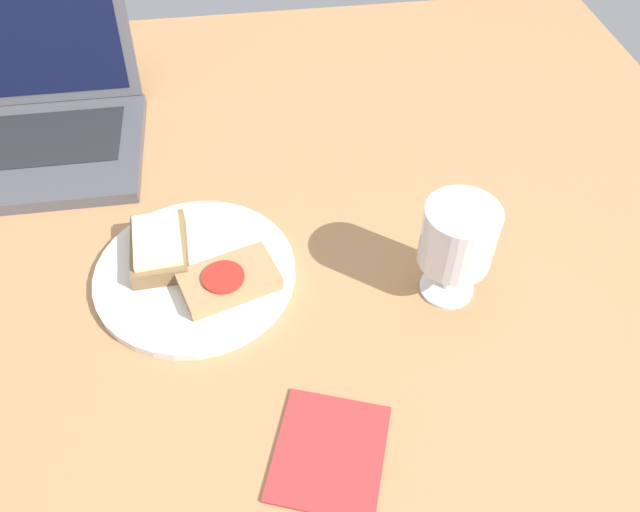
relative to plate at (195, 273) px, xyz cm
name	(u,v)px	position (x,y,z in cm)	size (l,w,h in cm)	color
wooden_table	(277,282)	(10.15, -1.19, -2.14)	(140.00, 140.00, 3.00)	#B27F51
plate	(195,273)	(0.00, 0.00, 0.00)	(25.36, 25.36, 1.27)	silver
sandwich_with_tomato	(229,280)	(4.24, -3.21, 1.74)	(13.12, 10.04, 2.47)	#A88456
sandwich_with_cheese	(159,247)	(-4.27, 3.18, 2.15)	(7.43, 11.23, 3.21)	brown
wine_glass	(458,239)	(31.04, -6.45, 8.40)	(8.71, 8.71, 13.49)	white
laptop	(23,122)	(-25.32, 31.38, 3.20)	(34.89, 30.72, 21.11)	#4C4C51
napkin	(330,453)	(13.29, -25.81, -0.44)	(11.06, 12.55, 0.40)	#B23333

